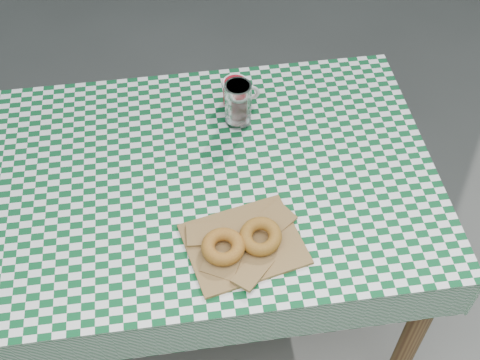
# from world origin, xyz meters

# --- Properties ---
(ground) EXTENTS (60.00, 60.00, 0.00)m
(ground) POSITION_xyz_m (0.00, 0.00, 0.00)
(ground) COLOR #565651
(ground) RESTS_ON ground
(table) EXTENTS (1.29, 0.92, 0.75)m
(table) POSITION_xyz_m (0.17, 0.12, 0.38)
(table) COLOR #57321D
(table) RESTS_ON ground
(tablecloth) EXTENTS (1.31, 0.94, 0.01)m
(tablecloth) POSITION_xyz_m (0.17, 0.12, 0.75)
(tablecloth) COLOR #0B4C24
(tablecloth) RESTS_ON table
(paper_bag) EXTENTS (0.32, 0.29, 0.01)m
(paper_bag) POSITION_xyz_m (0.27, -0.10, 0.76)
(paper_bag) COLOR olive
(paper_bag) RESTS_ON tablecloth
(bagel_front) EXTENTS (0.15, 0.15, 0.03)m
(bagel_front) POSITION_xyz_m (0.22, -0.13, 0.79)
(bagel_front) COLOR #A37621
(bagel_front) RESTS_ON paper_bag
(bagel_back) EXTENTS (0.14, 0.14, 0.03)m
(bagel_back) POSITION_xyz_m (0.31, -0.10, 0.79)
(bagel_back) COLOR olive
(bagel_back) RESTS_ON paper_bag
(coffee_mug) EXTENTS (0.15, 0.15, 0.08)m
(coffee_mug) POSITION_xyz_m (0.27, 0.40, 0.80)
(coffee_mug) COLOR maroon
(coffee_mug) RESTS_ON tablecloth
(drinking_glass) EXTENTS (0.08, 0.08, 0.13)m
(drinking_glass) POSITION_xyz_m (0.28, 0.32, 0.82)
(drinking_glass) COLOR white
(drinking_glass) RESTS_ON tablecloth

